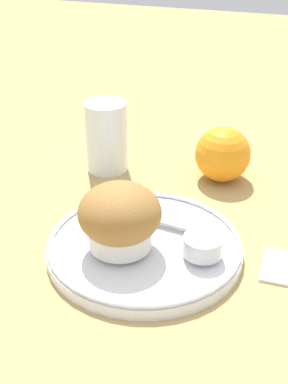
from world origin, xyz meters
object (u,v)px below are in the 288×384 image
(muffin, at_px, (120,218))
(orange_fruit, at_px, (223,154))
(juice_glass, at_px, (107,137))
(butter_knife, at_px, (158,219))

(muffin, height_order, orange_fruit, muffin)
(juice_glass, bearing_deg, butter_knife, -49.11)
(butter_knife, bearing_deg, muffin, -103.83)
(orange_fruit, bearing_deg, muffin, -107.88)
(muffin, distance_m, juice_glass, 0.24)
(orange_fruit, height_order, juice_glass, juice_glass)
(muffin, bearing_deg, butter_knife, 67.88)
(butter_knife, bearing_deg, juice_glass, 139.18)
(orange_fruit, bearing_deg, butter_knife, -106.18)
(butter_knife, xyz_separation_m, juice_glass, (-0.13, 0.15, 0.04))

